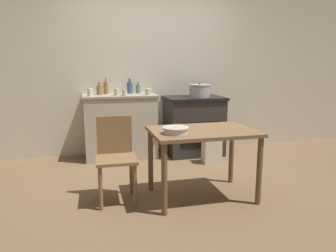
% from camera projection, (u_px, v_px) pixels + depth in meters
% --- Properties ---
extents(ground_plane, '(14.00, 14.00, 0.00)m').
position_uv_depth(ground_plane, '(178.00, 184.00, 3.82)').
color(ground_plane, brown).
extents(wall_back, '(8.00, 0.07, 2.55)m').
position_uv_depth(wall_back, '(150.00, 71.00, 5.08)').
color(wall_back, beige).
rests_on(wall_back, ground_plane).
extents(counter_cabinet, '(1.06, 0.53, 0.94)m').
position_uv_depth(counter_cabinet, '(121.00, 126.00, 4.84)').
color(counter_cabinet, '#B2A893').
rests_on(counter_cabinet, ground_plane).
extents(stove, '(0.87, 0.67, 0.89)m').
position_uv_depth(stove, '(194.00, 125.00, 5.06)').
color(stove, '#2D2B28').
rests_on(stove, ground_plane).
extents(work_table, '(1.06, 0.73, 0.72)m').
position_uv_depth(work_table, '(203.00, 140.00, 3.36)').
color(work_table, brown).
rests_on(work_table, ground_plane).
extents(chair, '(0.41, 0.41, 0.86)m').
position_uv_depth(chair, '(116.00, 155.00, 3.32)').
color(chair, olive).
rests_on(chair, ground_plane).
extents(flour_sack, '(0.25, 0.18, 0.36)m').
position_uv_depth(flour_sack, '(212.00, 150.00, 4.62)').
color(flour_sack, beige).
rests_on(flour_sack, ground_plane).
extents(stock_pot, '(0.32, 0.32, 0.21)m').
position_uv_depth(stock_pot, '(200.00, 91.00, 4.89)').
color(stock_pot, '#A8A8AD').
rests_on(stock_pot, stove).
extents(mixing_bowl_large, '(0.25, 0.25, 0.06)m').
position_uv_depth(mixing_bowl_large, '(176.00, 130.00, 3.15)').
color(mixing_bowl_large, silver).
rests_on(mixing_bowl_large, work_table).
extents(bottle_far_left, '(0.06, 0.06, 0.17)m').
position_uv_depth(bottle_far_left, '(138.00, 89.00, 4.98)').
color(bottle_far_left, '#517F5B').
rests_on(bottle_far_left, counter_cabinet).
extents(bottle_left, '(0.08, 0.08, 0.23)m').
position_uv_depth(bottle_left, '(130.00, 88.00, 4.94)').
color(bottle_left, '#3D5675').
rests_on(bottle_left, counter_cabinet).
extents(bottle_mid_left, '(0.06, 0.06, 0.24)m').
position_uv_depth(bottle_mid_left, '(106.00, 88.00, 4.86)').
color(bottle_mid_left, olive).
rests_on(bottle_mid_left, counter_cabinet).
extents(bottle_center_left, '(0.08, 0.08, 0.18)m').
position_uv_depth(bottle_center_left, '(99.00, 90.00, 4.74)').
color(bottle_center_left, olive).
rests_on(bottle_center_left, counter_cabinet).
extents(cup_center, '(0.07, 0.07, 0.09)m').
position_uv_depth(cup_center, '(125.00, 92.00, 4.63)').
color(cup_center, beige).
rests_on(cup_center, counter_cabinet).
extents(cup_center_right, '(0.07, 0.07, 0.10)m').
position_uv_depth(cup_center_right, '(117.00, 92.00, 4.63)').
color(cup_center_right, beige).
rests_on(cup_center_right, counter_cabinet).
extents(cup_mid_right, '(0.07, 0.07, 0.10)m').
position_uv_depth(cup_mid_right, '(90.00, 92.00, 4.54)').
color(cup_mid_right, silver).
rests_on(cup_mid_right, counter_cabinet).
extents(cup_right, '(0.09, 0.09, 0.09)m').
position_uv_depth(cup_right, '(148.00, 92.00, 4.74)').
color(cup_right, beige).
rests_on(cup_right, counter_cabinet).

